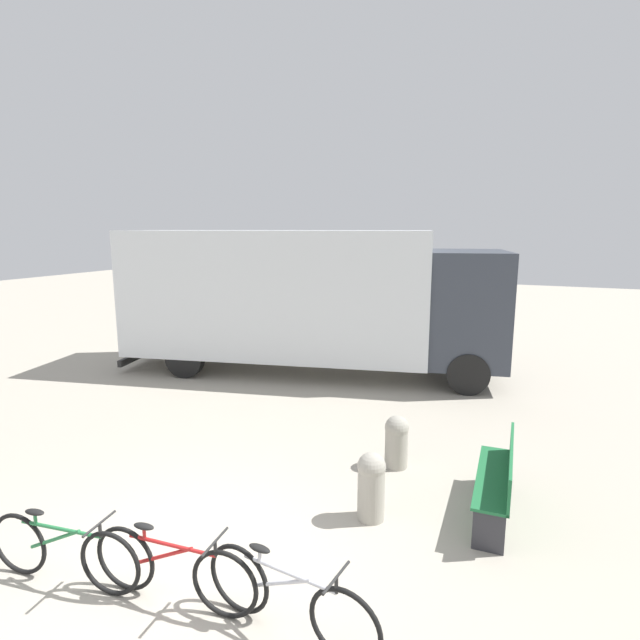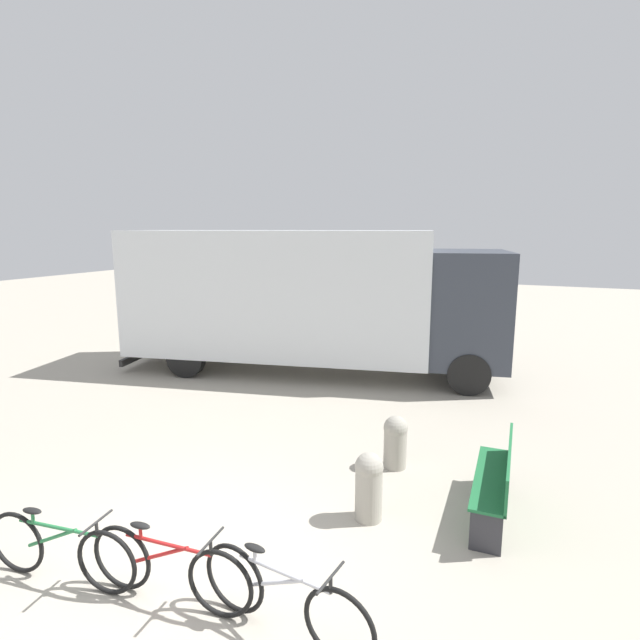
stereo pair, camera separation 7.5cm
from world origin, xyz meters
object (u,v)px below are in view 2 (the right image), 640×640
at_px(bicycle_near, 60,550).
at_px(bicycle_middle, 169,568).
at_px(bollard_near_bench, 369,484).
at_px(bollard_far_bench, 395,440).
at_px(park_bench, 498,477).
at_px(delivery_truck, 307,295).
at_px(bicycle_far, 283,598).

bearing_deg(bicycle_near, bicycle_middle, 3.66).
xyz_separation_m(bicycle_middle, bollard_near_bench, (1.29, 2.06, 0.10)).
bearing_deg(bollard_far_bench, bicycle_middle, -109.49).
relative_size(park_bench, bollard_near_bench, 2.02).
bearing_deg(delivery_truck, bicycle_middle, -86.56).
relative_size(park_bench, bicycle_middle, 0.98).
height_order(delivery_truck, bicycle_middle, delivery_truck).
height_order(park_bench, bollard_far_bench, park_bench).
height_order(bicycle_far, bollard_near_bench, bollard_near_bench).
distance_m(bicycle_middle, bollard_far_bench, 3.71).
distance_m(delivery_truck, bicycle_far, 8.34).
distance_m(delivery_truck, park_bench, 6.97).
distance_m(bicycle_middle, bicycle_far, 1.17).
bearing_deg(bicycle_far, bicycle_near, -165.50).
distance_m(park_bench, bollard_far_bench, 1.65).
xyz_separation_m(bicycle_near, bicycle_middle, (1.16, 0.22, 0.00)).
bearing_deg(bicycle_middle, bicycle_near, -173.32).
xyz_separation_m(delivery_truck, bicycle_far, (3.25, -7.53, -1.53)).
height_order(delivery_truck, bollard_near_bench, delivery_truck).
height_order(bollard_near_bench, bollard_far_bench, bollard_near_bench).
height_order(bicycle_near, bicycle_far, same).
bearing_deg(bicycle_middle, bollard_near_bench, 53.93).
height_order(delivery_truck, bollard_far_bench, delivery_truck).
bearing_deg(bollard_near_bench, bollard_far_bench, 92.23).
height_order(bicycle_near, bollard_near_bench, bollard_near_bench).
bearing_deg(park_bench, bicycle_far, 148.59).
relative_size(bicycle_middle, bollard_far_bench, 2.24).
relative_size(park_bench, bicycle_near, 0.98).
bearing_deg(bicycle_far, delivery_truck, 120.52).
relative_size(delivery_truck, bollard_near_bench, 10.98).
bearing_deg(delivery_truck, park_bench, -57.23).
bearing_deg(bollard_near_bench, park_bench, 26.21).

